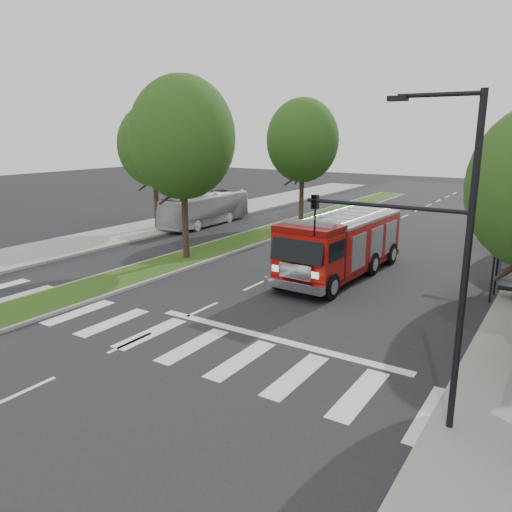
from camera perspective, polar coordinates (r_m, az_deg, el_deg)
The scene contains 9 objects.
ground at distance 20.80m, azimuth -6.13°, elevation -6.11°, with size 140.00×140.00×0.00m, color black.
sidewalk_left at distance 37.46m, azimuth -13.85°, elevation 2.74°, with size 5.00×80.00×0.15m, color gray.
median at distance 38.53m, azimuth 3.76°, elevation 3.42°, with size 3.00×50.00×0.15m.
tree_median_near at distance 28.00m, azimuth -8.42°, elevation 13.21°, with size 5.80×5.80×10.16m.
tree_median_far at distance 39.65m, azimuth 5.36°, elevation 13.01°, with size 5.60×5.60×9.72m.
tree_left_mid at distance 37.85m, azimuth -11.63°, elevation 12.26°, with size 5.20×5.20×9.16m.
streetlight_right_near at distance 12.19m, azimuth 19.00°, elevation 1.63°, with size 4.08×0.22×8.00m.
fire_engine at distance 25.40m, azimuth 9.71°, elevation 1.19°, with size 3.23×9.61×3.30m.
city_bus at distance 39.47m, azimuth -5.77°, elevation 5.42°, with size 2.16×9.25×2.58m, color #B3B2B7.
Camera 1 is at (12.39, -15.11, 7.11)m, focal length 35.00 mm.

